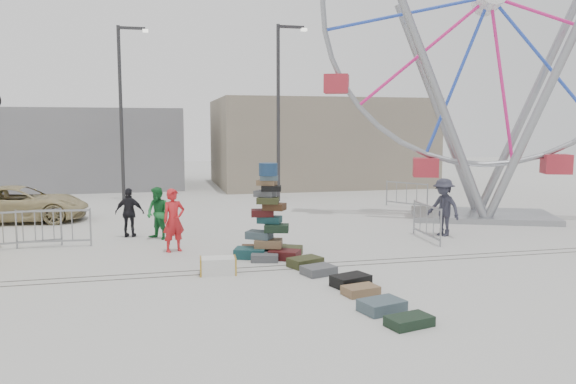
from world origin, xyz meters
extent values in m
plane|color=#9E9E99|center=(0.00, 0.00, 0.00)|extent=(90.00, 90.00, 0.00)
cube|color=#47443F|center=(0.00, 0.60, 0.00)|extent=(40.00, 0.04, 0.01)
cube|color=#47443F|center=(0.00, 1.00, 0.00)|extent=(40.00, 0.04, 0.01)
cube|color=gray|center=(7.00, 20.00, 2.50)|extent=(12.00, 8.00, 5.00)
cube|color=gray|center=(-6.00, 22.00, 2.20)|extent=(10.00, 8.00, 4.40)
cylinder|color=#2D2D30|center=(3.00, 13.00, 4.00)|extent=(0.16, 0.16, 8.00)
cube|color=#2D2D30|center=(3.60, 13.00, 7.90)|extent=(1.20, 0.15, 0.12)
cube|color=silver|center=(4.20, 13.00, 7.80)|extent=(0.25, 0.25, 0.12)
cylinder|color=#2D2D30|center=(-4.00, 15.00, 4.00)|extent=(0.16, 0.16, 8.00)
cube|color=#2D2D30|center=(-3.40, 15.00, 7.90)|extent=(1.20, 0.15, 0.12)
cube|color=silver|center=(-2.80, 15.00, 7.80)|extent=(0.25, 0.25, 0.12)
cube|color=#174245|center=(-0.21, 2.00, 0.13)|extent=(0.95, 0.80, 0.26)
cube|color=#451213|center=(0.63, 1.64, 0.12)|extent=(0.92, 0.84, 0.24)
cube|color=#412614|center=(-0.01, 2.46, 0.11)|extent=(0.79, 0.61, 0.22)
cube|color=#33371B|center=(0.83, 2.10, 0.12)|extent=(0.88, 0.78, 0.24)
cube|color=#515358|center=(0.09, 1.54, 0.10)|extent=(0.78, 0.62, 0.20)
cube|color=black|center=(0.49, 2.47, 0.11)|extent=(0.80, 0.72, 0.22)
cube|color=brown|center=(0.27, 1.96, 0.37)|extent=(0.82, 0.68, 0.22)
cube|color=#41545D|center=(0.05, 2.09, 0.59)|extent=(0.78, 0.73, 0.20)
cube|color=black|center=(0.47, 1.85, 0.79)|extent=(0.72, 0.58, 0.20)
cube|color=#174245|center=(0.33, 2.10, 0.98)|extent=(0.72, 0.63, 0.18)
cube|color=#451213|center=(0.14, 2.12, 1.16)|extent=(0.64, 0.49, 0.18)
cube|color=#412614|center=(0.43, 1.94, 1.34)|extent=(0.67, 0.62, 0.18)
cube|color=#33371B|center=(0.25, 1.91, 1.51)|extent=(0.65, 0.53, 0.16)
cube|color=#515358|center=(0.21, 2.07, 1.67)|extent=(0.64, 0.60, 0.16)
cube|color=black|center=(0.34, 1.93, 1.83)|extent=(0.58, 0.46, 0.14)
cube|color=brown|center=(0.24, 2.02, 1.97)|extent=(0.58, 0.51, 0.14)
cube|color=#41545D|center=(0.29, 1.92, 2.10)|extent=(0.52, 0.40, 0.12)
cylinder|color=navy|center=(0.27, 1.96, 2.32)|extent=(0.48, 0.48, 0.32)
cube|color=gray|center=(9.35, 6.34, 0.10)|extent=(5.84, 4.78, 0.20)
cylinder|color=gray|center=(7.50, 6.14, 4.04)|extent=(3.35, 1.66, 8.19)
cylinder|color=gray|center=(10.47, 4.87, 4.04)|extent=(3.35, 1.66, 8.19)
cylinder|color=gray|center=(8.22, 7.81, 4.04)|extent=(3.35, 1.66, 8.19)
cylinder|color=gray|center=(11.19, 6.54, 4.04)|extent=(3.35, 1.66, 8.19)
cube|color=#B22633|center=(9.35, 6.34, 1.52)|extent=(1.19, 1.19, 0.71)
cube|color=silver|center=(-1.21, 0.57, 0.19)|extent=(0.87, 0.54, 0.39)
cube|color=#33371B|center=(0.95, 0.78, 0.11)|extent=(0.94, 0.79, 0.23)
cube|color=#515358|center=(1.05, -0.02, 0.10)|extent=(0.86, 0.75, 0.20)
cube|color=black|center=(1.45, -1.10, 0.12)|extent=(0.93, 0.75, 0.24)
cube|color=brown|center=(1.43, -1.75, 0.09)|extent=(0.78, 0.60, 0.19)
cube|color=#41545D|center=(1.43, -2.83, 0.11)|extent=(0.91, 0.76, 0.22)
cube|color=black|center=(1.59, -3.65, 0.09)|extent=(0.87, 0.64, 0.18)
imported|color=red|center=(-2.11, 3.24, 0.87)|extent=(0.74, 0.62, 1.74)
imported|color=#1B6F30|center=(-2.52, 5.11, 0.80)|extent=(0.97, 0.98, 1.60)
imported|color=black|center=(-3.37, 5.66, 0.77)|extent=(0.96, 0.58, 1.53)
imported|color=#272734|center=(6.21, 3.57, 0.91)|extent=(1.08, 1.34, 1.81)
imported|color=tan|center=(-7.35, 9.55, 0.65)|extent=(4.77, 2.33, 1.31)
camera|label=1|loc=(-2.62, -12.21, 3.40)|focal=35.00mm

